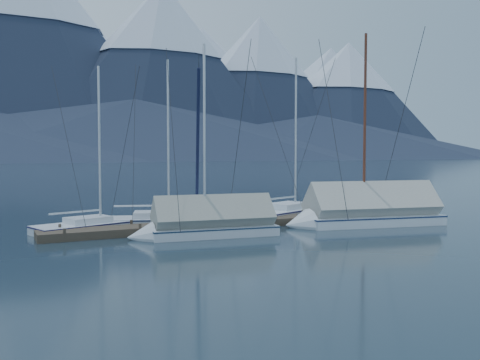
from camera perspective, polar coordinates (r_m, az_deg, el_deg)
name	(u,v)px	position (r m, az deg, el deg)	size (l,w,h in m)	color
ground	(260,232)	(22.31, 2.31, -5.89)	(1000.00, 1000.00, 0.00)	black
mountain_range	(8,74)	(393.91, -24.62, 10.79)	(877.00, 584.00, 150.50)	#475675
dock	(240,224)	(24.05, 0.00, -4.98)	(18.00, 1.50, 0.54)	#382D23
mooring_posts	(230,220)	(23.80, -1.08, -4.48)	(15.12, 1.52, 0.35)	#382D23
sailboat_open_left	(109,226)	(24.02, -14.49, -5.01)	(6.33, 3.50, 8.06)	silver
sailboat_open_mid	(178,222)	(24.50, -6.92, -4.75)	(6.77, 3.85, 8.63)	silver
sailboat_open_right	(300,212)	(28.72, 6.79, -3.58)	(7.44, 4.65, 9.55)	silver
sailboat_covered_near	(361,215)	(25.13, 13.38, -3.81)	(8.12, 3.92, 10.14)	white
sailboat_covered_far	(202,226)	(21.21, -4.31, -5.20)	(6.41, 2.83, 8.72)	silver
person	(367,196)	(27.96, 14.04, -1.76)	(0.60, 0.40, 1.66)	black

